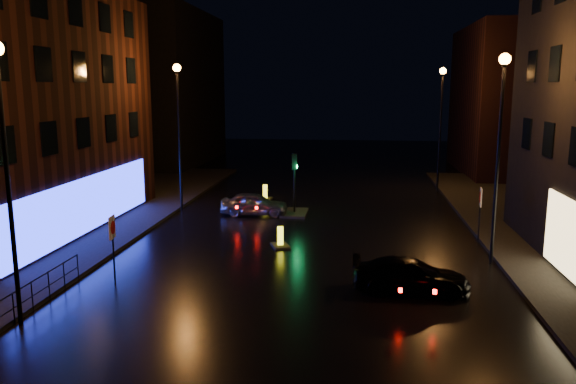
# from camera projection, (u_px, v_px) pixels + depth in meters

# --- Properties ---
(ground) EXTENTS (120.00, 120.00, 0.00)m
(ground) POSITION_uv_depth(u_px,v_px,m) (284.00, 311.00, 18.08)
(ground) COLOR black
(ground) RESTS_ON ground
(pavement_left) EXTENTS (12.00, 44.00, 0.15)m
(pavement_left) POSITION_uv_depth(u_px,v_px,m) (22.00, 232.00, 27.54)
(pavement_left) COLOR black
(pavement_left) RESTS_ON ground
(building_far_left) EXTENTS (8.00, 16.00, 14.00)m
(building_far_left) POSITION_uv_depth(u_px,v_px,m) (163.00, 88.00, 52.85)
(building_far_left) COLOR black
(building_far_left) RESTS_ON ground
(building_far_right) EXTENTS (8.00, 14.00, 12.00)m
(building_far_right) POSITION_uv_depth(u_px,v_px,m) (513.00, 101.00, 46.41)
(building_far_right) COLOR black
(building_far_right) RESTS_ON ground
(street_lamp_lnear) EXTENTS (0.44, 0.44, 8.37)m
(street_lamp_lnear) POSITION_uv_depth(u_px,v_px,m) (4.00, 141.00, 16.03)
(street_lamp_lnear) COLOR black
(street_lamp_lnear) RESTS_ON ground
(street_lamp_lfar) EXTENTS (0.44, 0.44, 8.37)m
(street_lamp_lfar) POSITION_uv_depth(u_px,v_px,m) (179.00, 115.00, 31.64)
(street_lamp_lfar) COLOR black
(street_lamp_lfar) RESTS_ON ground
(street_lamp_rnear) EXTENTS (0.44, 0.44, 8.37)m
(street_lamp_rnear) POSITION_uv_depth(u_px,v_px,m) (500.00, 127.00, 21.98)
(street_lamp_rnear) COLOR black
(street_lamp_rnear) RESTS_ON ground
(street_lamp_rfar) EXTENTS (0.44, 0.44, 8.37)m
(street_lamp_rfar) POSITION_uv_depth(u_px,v_px,m) (441.00, 110.00, 37.59)
(street_lamp_rfar) COLOR black
(street_lamp_rfar) RESTS_ON ground
(traffic_signal) EXTENTS (1.40, 2.40, 3.45)m
(traffic_signal) POSITION_uv_depth(u_px,v_px,m) (294.00, 205.00, 31.79)
(traffic_signal) COLOR black
(traffic_signal) RESTS_ON ground
(guard_railing) EXTENTS (0.05, 6.04, 1.00)m
(guard_railing) POSITION_uv_depth(u_px,v_px,m) (32.00, 289.00, 17.92)
(guard_railing) COLOR black
(guard_railing) RESTS_ON ground
(silver_hatchback) EXTENTS (3.80, 1.65, 1.28)m
(silver_hatchback) POSITION_uv_depth(u_px,v_px,m) (254.00, 204.00, 31.51)
(silver_hatchback) COLOR #A0A2A8
(silver_hatchback) RESTS_ON ground
(dark_sedan) EXTENTS (4.08, 1.67, 1.18)m
(dark_sedan) POSITION_uv_depth(u_px,v_px,m) (411.00, 276.00, 19.63)
(dark_sedan) COLOR black
(dark_sedan) RESTS_ON ground
(bollard_near) EXTENTS (1.05, 1.25, 0.93)m
(bollard_near) POSITION_uv_depth(u_px,v_px,m) (280.00, 242.00, 25.30)
(bollard_near) COLOR black
(bollard_near) RESTS_ON ground
(bollard_far) EXTENTS (0.82, 1.16, 0.97)m
(bollard_far) POSITION_uv_depth(u_px,v_px,m) (265.00, 196.00, 35.89)
(bollard_far) COLOR black
(bollard_far) RESTS_ON ground
(road_sign_left) EXTENTS (0.14, 0.61, 2.51)m
(road_sign_left) POSITION_uv_depth(u_px,v_px,m) (112.00, 233.00, 20.31)
(road_sign_left) COLOR black
(road_sign_left) RESTS_ON ground
(road_sign_right) EXTENTS (0.14, 0.63, 2.58)m
(road_sign_right) POSITION_uv_depth(u_px,v_px,m) (480.00, 202.00, 25.59)
(road_sign_right) COLOR black
(road_sign_right) RESTS_ON ground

